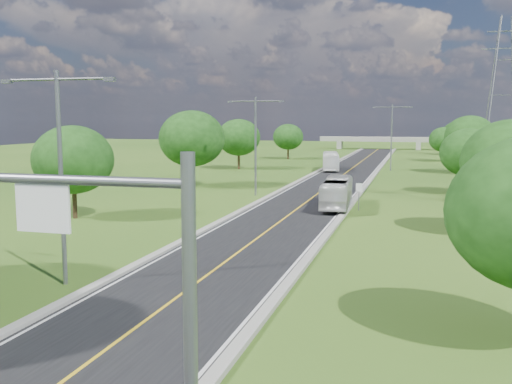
% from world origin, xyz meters
% --- Properties ---
extents(ground, '(260.00, 260.00, 0.00)m').
position_xyz_m(ground, '(0.00, 60.00, 0.00)').
color(ground, '#2A4F16').
rests_on(ground, ground).
extents(road, '(8.00, 150.00, 0.06)m').
position_xyz_m(road, '(0.00, 66.00, 0.03)').
color(road, black).
rests_on(road, ground).
extents(curb_left, '(0.50, 150.00, 0.22)m').
position_xyz_m(curb_left, '(-4.25, 66.00, 0.11)').
color(curb_left, gray).
rests_on(curb_left, ground).
extents(curb_right, '(0.50, 150.00, 0.22)m').
position_xyz_m(curb_right, '(4.25, 66.00, 0.11)').
color(curb_right, gray).
rests_on(curb_right, ground).
extents(signal_mast, '(8.54, 0.33, 7.20)m').
position_xyz_m(signal_mast, '(3.68, -1.00, 4.91)').
color(signal_mast, slate).
rests_on(signal_mast, ground).
extents(speed_limit_sign, '(0.55, 0.09, 2.40)m').
position_xyz_m(speed_limit_sign, '(5.20, 37.98, 1.60)').
color(speed_limit_sign, slate).
rests_on(speed_limit_sign, ground).
extents(overpass, '(30.00, 3.00, 3.20)m').
position_xyz_m(overpass, '(0.00, 140.00, 2.41)').
color(overpass, gray).
rests_on(overpass, ground).
extents(streetlight_near_left, '(5.90, 0.25, 10.00)m').
position_xyz_m(streetlight_near_left, '(-6.00, 12.00, 5.94)').
color(streetlight_near_left, slate).
rests_on(streetlight_near_left, ground).
extents(streetlight_mid_left, '(5.90, 0.25, 10.00)m').
position_xyz_m(streetlight_mid_left, '(-6.00, 45.00, 5.94)').
color(streetlight_mid_left, slate).
rests_on(streetlight_mid_left, ground).
extents(streetlight_far_right, '(5.90, 0.25, 10.00)m').
position_xyz_m(streetlight_far_right, '(6.00, 78.00, 5.94)').
color(streetlight_far_right, slate).
rests_on(streetlight_far_right, ground).
extents(power_tower_far, '(9.00, 6.40, 28.00)m').
position_xyz_m(power_tower_far, '(26.00, 115.00, 14.01)').
color(power_tower_far, slate).
rests_on(power_tower_far, ground).
extents(tree_lb, '(6.30, 6.30, 7.33)m').
position_xyz_m(tree_lb, '(-16.00, 28.00, 4.64)').
color(tree_lb, black).
rests_on(tree_lb, ground).
extents(tree_lc, '(7.56, 7.56, 8.79)m').
position_xyz_m(tree_lc, '(-15.00, 50.00, 5.58)').
color(tree_lc, black).
rests_on(tree_lc, ground).
extents(tree_ld, '(6.72, 6.72, 7.82)m').
position_xyz_m(tree_ld, '(-17.00, 74.00, 4.95)').
color(tree_ld, black).
rests_on(tree_ld, ground).
extents(tree_le, '(5.88, 5.88, 6.84)m').
position_xyz_m(tree_le, '(-14.50, 98.00, 4.33)').
color(tree_le, black).
rests_on(tree_le, ground).
extents(tree_rc, '(5.88, 5.88, 6.84)m').
position_xyz_m(tree_rc, '(15.00, 52.00, 4.33)').
color(tree_rc, black).
rests_on(tree_rc, ground).
extents(tree_rd, '(7.14, 7.14, 8.30)m').
position_xyz_m(tree_rd, '(17.00, 76.00, 5.27)').
color(tree_rd, black).
rests_on(tree_rd, ground).
extents(tree_re, '(5.46, 5.46, 6.35)m').
position_xyz_m(tree_re, '(14.50, 100.00, 4.02)').
color(tree_re, black).
rests_on(tree_re, ground).
extents(tree_rf, '(6.30, 6.30, 7.33)m').
position_xyz_m(tree_rf, '(18.00, 120.00, 4.64)').
color(tree_rf, black).
rests_on(tree_rf, ground).
extents(bus_outbound, '(2.80, 9.59, 2.64)m').
position_xyz_m(bus_outbound, '(3.19, 38.88, 1.38)').
color(bus_outbound, silver).
rests_on(bus_outbound, road).
extents(bus_inbound, '(3.89, 10.16, 2.76)m').
position_xyz_m(bus_inbound, '(-2.80, 75.51, 1.44)').
color(bus_inbound, white).
rests_on(bus_inbound, road).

